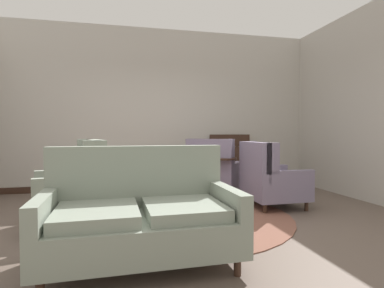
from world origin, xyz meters
The scene contains 13 objects.
ground centered at (0.00, 0.00, 0.00)m, with size 9.03×9.03×0.00m, color brown.
wall_back centered at (0.00, 2.62, 1.63)m, with size 6.61×0.08×3.25m, color #BCB7AD.
wall_right centered at (3.23, 0.78, 1.63)m, with size 0.08×3.66×3.25m, color #BCB7AD.
baseboard_back centered at (0.00, 2.56, 0.06)m, with size 6.45×0.03×0.12m, color #382319.
area_rug centered at (0.00, 0.30, 0.01)m, with size 3.02×3.02×0.01m, color brown.
coffee_table centered at (0.05, 0.26, 0.41)m, with size 0.77×0.77×0.52m.
porcelain_vase centered at (0.09, 0.22, 0.66)m, with size 0.19×0.19×0.35m.
settee centered at (-0.59, -1.08, 0.41)m, with size 1.67×0.96×1.01m.
armchair_near_window centered at (-1.29, 0.21, 0.45)m, with size 0.94×0.99×1.05m.
armchair_back_corner centered at (1.45, 0.55, 0.42)m, with size 0.83×0.85×1.00m.
armchair_beside_settee centered at (0.83, 1.44, 0.43)m, with size 1.14×1.17×1.04m.
side_table centered at (0.88, 1.11, 0.44)m, with size 0.47×0.47×0.73m.
sideboard centered at (1.51, 2.32, 0.49)m, with size 0.89×0.42×1.10m.
Camera 1 is at (-0.75, -3.82, 1.13)m, focal length 29.28 mm.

